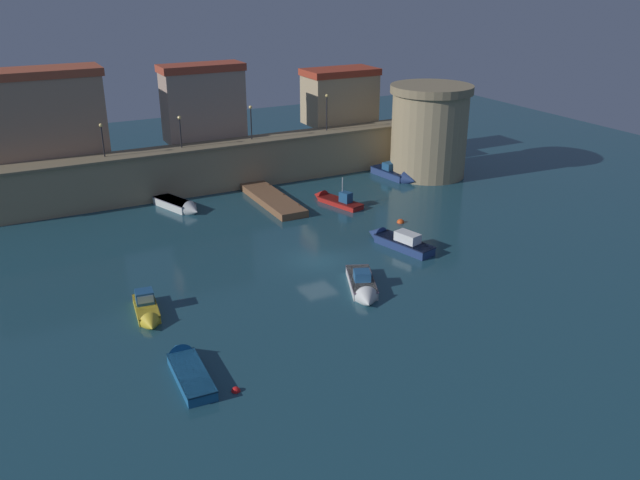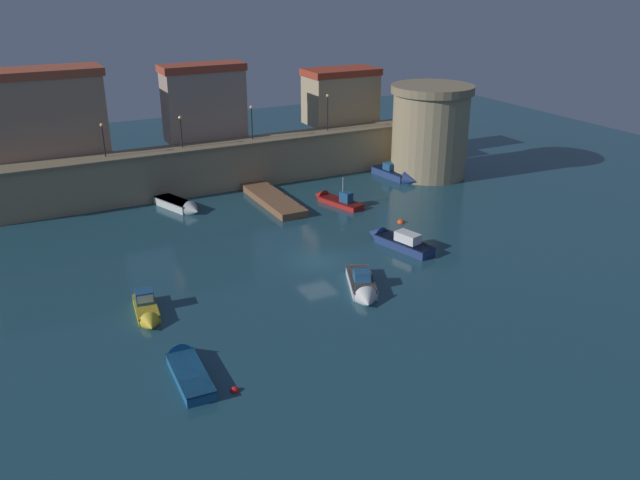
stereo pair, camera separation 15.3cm
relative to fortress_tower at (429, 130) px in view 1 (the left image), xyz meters
name	(u,v)px [view 1 (the left image)]	position (x,y,z in m)	size (l,w,h in m)	color
ground_plane	(318,260)	(-20.25, -14.29, -4.72)	(110.84, 110.84, 0.00)	#1E4756
quay_wall	(224,165)	(-20.25, 5.62, -2.44)	(45.22, 3.18, 4.53)	#9E8966
old_town_backdrop	(160,106)	(-25.18, 9.10, 3.20)	(41.07, 4.55, 7.77)	tan
fortress_tower	(429,130)	(0.00, 0.00, 0.00)	(8.34, 8.34, 9.32)	#9E8966
pier_dock	(273,200)	(-17.99, -0.79, -4.40)	(2.55, 9.96, 0.70)	brown
quay_lamp_0	(102,134)	(-31.39, 5.62, 1.85)	(0.32, 0.32, 3.01)	black
quay_lamp_1	(180,126)	(-24.35, 5.62, 1.83)	(0.32, 0.32, 2.98)	black
quay_lamp_2	(251,117)	(-17.28, 5.62, 2.02)	(0.32, 0.32, 3.31)	black
quay_lamp_3	(327,107)	(-8.93, 5.62, 2.26)	(0.32, 0.32, 3.73)	black
moored_boat_0	(396,240)	(-13.52, -14.62, -4.25)	(3.06, 6.47, 1.80)	navy
moored_boat_1	(397,174)	(-3.58, 0.22, -4.25)	(2.52, 6.08, 1.94)	navy
moored_boat_2	(147,311)	(-33.59, -17.05, -4.31)	(1.80, 4.64, 1.72)	gold
moored_boat_3	(333,199)	(-12.99, -3.40, -4.38)	(2.99, 5.92, 3.14)	red
moored_boat_4	(363,287)	(-19.94, -20.40, -4.34)	(3.63, 5.78, 1.71)	silver
moored_boat_5	(187,367)	(-33.22, -24.10, -4.39)	(1.75, 5.81, 1.46)	#195689
moored_boat_6	(180,206)	(-26.10, 1.26, -4.32)	(3.41, 5.77, 1.51)	silver
mooring_buoy_0	(236,391)	(-31.52, -26.97, -4.72)	(0.48, 0.48, 0.48)	red
mooring_buoy_1	(401,223)	(-10.35, -10.56, -4.72)	(0.65, 0.65, 0.65)	#EA4C19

